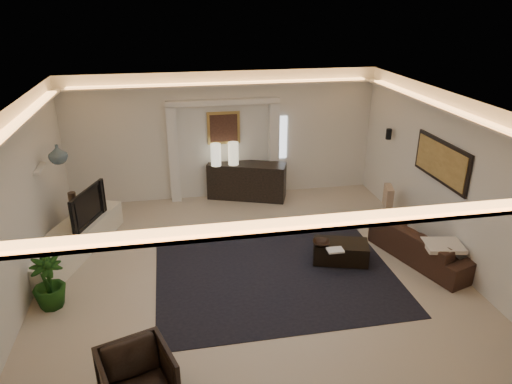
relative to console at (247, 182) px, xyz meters
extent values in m
plane|color=tan|center=(-0.49, -3.25, -0.40)|extent=(7.00, 7.00, 0.00)
plane|color=white|center=(-0.49, -3.25, 2.50)|extent=(7.00, 7.00, 0.00)
plane|color=silver|center=(-0.49, 0.25, 1.05)|extent=(7.00, 0.00, 7.00)
plane|color=silver|center=(-0.49, -6.75, 1.05)|extent=(7.00, 0.00, 7.00)
plane|color=silver|center=(-3.99, -3.25, 1.05)|extent=(0.00, 7.00, 7.00)
plane|color=silver|center=(3.01, -3.25, 1.05)|extent=(0.00, 7.00, 7.00)
cube|color=silver|center=(-0.49, -3.25, 2.22)|extent=(7.00, 7.00, 0.04)
cube|color=white|center=(0.86, 0.23, 0.95)|extent=(0.25, 0.03, 1.00)
cube|color=black|center=(-0.09, -3.45, -0.39)|extent=(4.00, 3.00, 0.01)
cube|color=silver|center=(-1.64, 0.15, 0.70)|extent=(0.22, 0.20, 2.20)
cube|color=silver|center=(0.66, 0.15, 0.70)|extent=(0.22, 0.20, 2.20)
cube|color=silver|center=(-0.49, 0.15, 1.85)|extent=(2.52, 0.20, 0.12)
cube|color=tan|center=(-0.49, 0.22, 1.25)|extent=(0.74, 0.04, 0.74)
cube|color=#4C2D1E|center=(-0.49, 0.19, 1.25)|extent=(0.62, 0.02, 0.62)
cube|color=black|center=(2.98, -2.95, 1.30)|extent=(0.04, 1.64, 0.74)
cube|color=tan|center=(2.96, -2.95, 1.30)|extent=(0.02, 1.50, 0.62)
cylinder|color=black|center=(2.89, -1.05, 1.28)|extent=(0.12, 0.12, 0.22)
cube|color=silver|center=(-3.93, -1.85, 1.25)|extent=(0.10, 0.55, 0.04)
cube|color=black|center=(0.00, 0.00, 0.00)|extent=(1.86, 1.14, 0.89)
cylinder|color=white|center=(-0.70, 0.00, 0.69)|extent=(0.30, 0.30, 0.50)
cylinder|color=#F7E8BD|center=(-0.31, 0.00, 0.69)|extent=(0.27, 0.27, 0.52)
cube|color=beige|center=(-3.59, -1.99, -0.17)|extent=(1.62, 2.82, 0.52)
imported|color=black|center=(-3.36, -1.72, 0.39)|extent=(1.15, 0.56, 0.67)
cylinder|color=#392B1F|center=(-3.64, -1.16, 0.24)|extent=(0.18, 0.18, 0.40)
imported|color=#495967|center=(-3.64, -1.70, 1.44)|extent=(0.35, 0.35, 0.34)
imported|color=#13360D|center=(-3.64, -3.58, 0.03)|extent=(0.63, 0.63, 0.85)
imported|color=brown|center=(2.63, -3.37, -0.11)|extent=(2.16, 1.37, 0.59)
cube|color=silver|center=(2.66, -3.86, 0.15)|extent=(0.70, 0.61, 0.07)
cube|color=tan|center=(2.66, -1.79, 0.15)|extent=(0.26, 0.48, 0.46)
cube|color=black|center=(1.14, -3.16, -0.20)|extent=(1.06, 0.77, 0.35)
imported|color=black|center=(0.77, -3.17, 0.05)|extent=(0.37, 0.37, 0.07)
cube|color=silver|center=(0.94, -3.42, 0.02)|extent=(0.28, 0.20, 0.03)
imported|color=black|center=(-2.25, -5.75, -0.04)|extent=(0.99, 1.00, 0.73)
camera|label=1|loc=(-1.68, -9.99, 3.98)|focal=32.79mm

